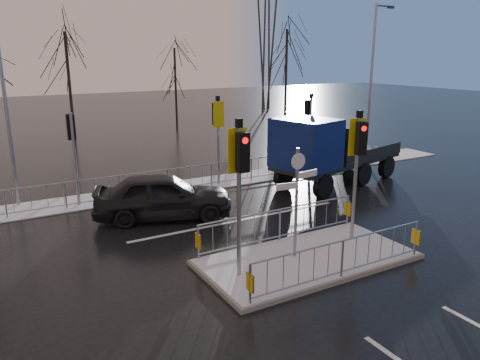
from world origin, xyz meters
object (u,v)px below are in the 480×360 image
traffic_island (307,248)px  street_lamp_right (372,78)px  street_lamp_left (5,86)px  flatbed_truck (320,151)px  car_far_lane (163,196)px

traffic_island → street_lamp_right: size_ratio=0.75×
traffic_island → street_lamp_left: street_lamp_left is taller
flatbed_truck → street_lamp_left: 12.35m
car_far_lane → flatbed_truck: flatbed_truck is taller
traffic_island → street_lamp_left: size_ratio=0.73×
traffic_island → street_lamp_left: 12.17m
street_lamp_right → street_lamp_left: bearing=176.6°
flatbed_truck → street_lamp_right: 6.88m
street_lamp_right → car_far_lane: bearing=-166.2°
car_far_lane → flatbed_truck: 7.18m
car_far_lane → street_lamp_right: (12.76, 3.14, 3.58)m
car_far_lane → street_lamp_right: bearing=-56.2°
traffic_island → car_far_lane: traffic_island is taller
car_far_lane → street_lamp_left: size_ratio=0.58×
traffic_island → car_far_lane: (-2.17, 5.35, 0.42)m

